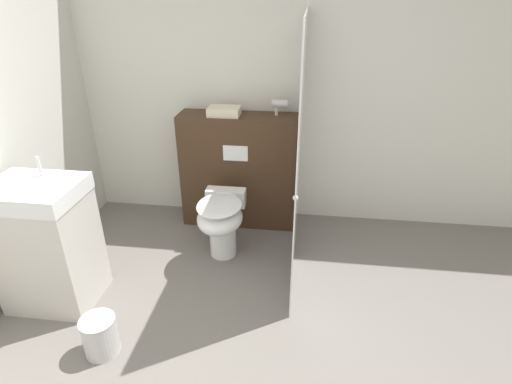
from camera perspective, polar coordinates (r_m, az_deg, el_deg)
wall_back at (r=3.73m, az=-0.39°, el=14.43°), size 8.00×0.06×2.50m
partition_panel at (r=3.76m, az=-2.46°, el=3.07°), size 1.07×0.32×1.07m
shower_glass at (r=3.05m, az=6.21°, el=5.87°), size 0.04×1.47×1.94m
toilet at (r=3.32m, az=-4.97°, el=-4.03°), size 0.37×0.55×0.53m
sink_vanity at (r=3.16m, az=-27.69°, el=-6.63°), size 0.60×0.48×1.08m
hair_drier at (r=3.54m, az=3.54°, el=12.39°), size 0.16×0.07×0.14m
folded_towel at (r=3.57m, az=-4.56°, el=11.43°), size 0.28×0.20×0.07m
waste_bin at (r=2.81m, az=-21.38°, el=-18.58°), size 0.22×0.22×0.26m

